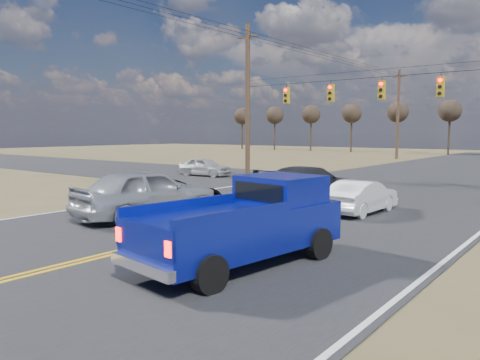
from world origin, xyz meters
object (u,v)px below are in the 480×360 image
Objects in this scene: black_suv at (170,194)px; pickup_truck at (246,223)px; dgrey_car_queue at (309,183)px; cross_car_west at (205,167)px; white_car_queue at (361,197)px; silver_suv at (147,193)px.

pickup_truck is at bearing 157.71° from black_suv.
dgrey_car_queue is 12.76m from cross_car_west.
black_suv is 7.39m from white_car_queue.
white_car_queue is 1.00× the size of cross_car_west.
dgrey_car_queue is at bearing 119.54° from pickup_truck.
dgrey_car_queue reaches higher than cross_car_west.
dgrey_car_queue is (2.40, 7.38, -0.13)m from silver_suv.
pickup_truck reaches higher than white_car_queue.
cross_car_west is (-8.46, 11.29, 0.03)m from black_suv.
silver_suv is at bearing 165.97° from pickup_truck.
white_car_queue is (-0.73, 8.17, -0.34)m from pickup_truck.
white_car_queue is at bearing -138.97° from black_suv.
silver_suv is at bearing 81.02° from dgrey_car_queue.
silver_suv is at bearing 47.11° from white_car_queue.
dgrey_car_queue is (-3.27, 1.74, 0.14)m from white_car_queue.
white_car_queue is at bearing 102.68° from pickup_truck.
white_car_queue is 16.46m from cross_car_west.
silver_suv is 7.76m from dgrey_car_queue.
dgrey_car_queue reaches higher than black_suv.
silver_suv is 1.83m from black_suv.
silver_suv reaches higher than cross_car_west.
silver_suv is 0.99× the size of dgrey_car_queue.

